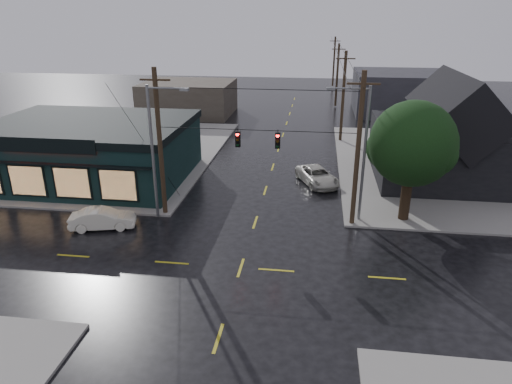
# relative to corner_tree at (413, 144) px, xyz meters

# --- Properties ---
(ground_plane) EXTENTS (160.00, 160.00, 0.00)m
(ground_plane) POSITION_rel_corner_tree_xyz_m (-10.04, -7.68, -5.41)
(ground_plane) COLOR black
(sidewalk_nw) EXTENTS (28.00, 28.00, 0.15)m
(sidewalk_nw) POSITION_rel_corner_tree_xyz_m (-30.04, 12.32, -5.33)
(sidewalk_nw) COLOR gray
(sidewalk_nw) RESTS_ON ground
(sidewalk_ne) EXTENTS (28.00, 28.00, 0.15)m
(sidewalk_ne) POSITION_rel_corner_tree_xyz_m (9.96, 12.32, -5.33)
(sidewalk_ne) COLOR gray
(sidewalk_ne) RESTS_ON ground
(pizza_shop) EXTENTS (16.30, 12.34, 4.90)m
(pizza_shop) POSITION_rel_corner_tree_xyz_m (-25.04, 5.26, -2.85)
(pizza_shop) COLOR black
(pizza_shop) RESTS_ON ground
(ne_building) EXTENTS (12.60, 11.60, 8.75)m
(ne_building) POSITION_rel_corner_tree_xyz_m (4.96, 9.32, -0.94)
(ne_building) COLOR black
(ne_building) RESTS_ON ground
(corner_tree) EXTENTS (5.61, 5.61, 8.10)m
(corner_tree) POSITION_rel_corner_tree_xyz_m (0.00, 0.00, 0.00)
(corner_tree) COLOR black
(corner_tree) RESTS_ON ground
(utility_pole_nw) EXTENTS (2.00, 0.32, 10.15)m
(utility_pole_nw) POSITION_rel_corner_tree_xyz_m (-16.54, -1.18, -5.41)
(utility_pole_nw) COLOR black
(utility_pole_nw) RESTS_ON ground
(utility_pole_ne) EXTENTS (2.00, 0.32, 10.15)m
(utility_pole_ne) POSITION_rel_corner_tree_xyz_m (-3.54, -1.18, -5.41)
(utility_pole_ne) COLOR black
(utility_pole_ne) RESTS_ON ground
(utility_pole_far_a) EXTENTS (2.00, 0.32, 9.65)m
(utility_pole_far_a) POSITION_rel_corner_tree_xyz_m (-3.54, 20.32, -5.41)
(utility_pole_far_a) COLOR black
(utility_pole_far_a) RESTS_ON ground
(utility_pole_far_b) EXTENTS (2.00, 0.32, 9.15)m
(utility_pole_far_b) POSITION_rel_corner_tree_xyz_m (-3.54, 40.32, -5.41)
(utility_pole_far_b) COLOR black
(utility_pole_far_b) RESTS_ON ground
(utility_pole_far_c) EXTENTS (2.00, 0.32, 9.15)m
(utility_pole_far_c) POSITION_rel_corner_tree_xyz_m (-3.54, 60.32, -5.41)
(utility_pole_far_c) COLOR black
(utility_pole_far_c) RESTS_ON ground
(span_signal_assembly) EXTENTS (13.00, 0.48, 1.23)m
(span_signal_assembly) POSITION_rel_corner_tree_xyz_m (-9.94, -1.18, 0.29)
(span_signal_assembly) COLOR black
(span_signal_assembly) RESTS_ON ground
(streetlight_nw) EXTENTS (5.40, 0.30, 9.15)m
(streetlight_nw) POSITION_rel_corner_tree_xyz_m (-16.84, -1.88, -5.41)
(streetlight_nw) COLOR slate
(streetlight_nw) RESTS_ON ground
(streetlight_ne) EXTENTS (5.40, 0.30, 9.15)m
(streetlight_ne) POSITION_rel_corner_tree_xyz_m (-3.04, -0.48, -5.41)
(streetlight_ne) COLOR slate
(streetlight_ne) RESTS_ON ground
(bg_building_west) EXTENTS (12.00, 10.00, 4.40)m
(bg_building_west) POSITION_rel_corner_tree_xyz_m (-24.04, 32.32, -3.21)
(bg_building_west) COLOR #3C342C
(bg_building_west) RESTS_ON ground
(bg_building_east) EXTENTS (14.00, 12.00, 5.60)m
(bg_building_east) POSITION_rel_corner_tree_xyz_m (5.96, 37.32, -2.61)
(bg_building_east) COLOR #25252A
(bg_building_east) RESTS_ON ground
(sedan_cream) EXTENTS (4.41, 2.51, 1.37)m
(sedan_cream) POSITION_rel_corner_tree_xyz_m (-19.88, -3.93, -4.72)
(sedan_cream) COLOR white
(sedan_cream) RESTS_ON ground
(suv_silver) EXTENTS (4.12, 5.49, 1.38)m
(suv_silver) POSITION_rel_corner_tree_xyz_m (-5.95, 6.42, -4.72)
(suv_silver) COLOR #B9B7AB
(suv_silver) RESTS_ON ground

